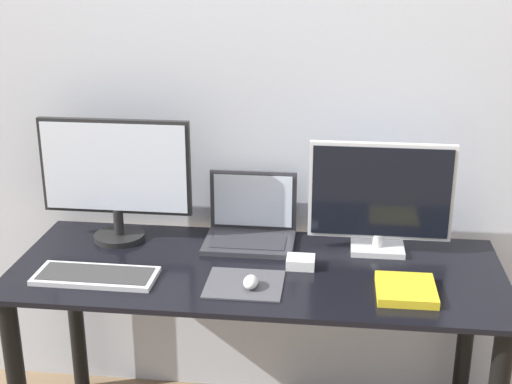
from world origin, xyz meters
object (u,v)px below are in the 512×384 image
keyboard (96,276)px  power_brick (301,262)px  monitor_right (380,197)px  mouse (251,282)px  monitor_left (116,175)px  book (406,290)px  laptop (251,225)px

keyboard → power_brick: (0.65, 0.16, 0.01)m
monitor_right → mouse: monitor_right is taller
mouse → power_brick: bearing=50.7°
monitor_left → monitor_right: bearing=0.0°
monitor_left → book: monitor_left is taller
monitor_right → mouse: 0.55m
book → monitor_right: bearing=103.2°
power_brick → laptop: bearing=133.0°
mouse → book: size_ratio=0.38×
laptop → keyboard: (-0.46, -0.37, -0.05)m
laptop → keyboard: size_ratio=0.81×
monitor_left → monitor_right: size_ratio=1.10×
monitor_left → keyboard: 0.40m
monitor_left → laptop: monitor_left is taller
laptop → power_brick: (0.19, -0.21, -0.04)m
monitor_left → book: (1.00, -0.31, -0.23)m
monitor_right → laptop: 0.47m
monitor_right → book: size_ratio=2.47×
keyboard → book: book is taller
laptop → book: 0.64m
book → power_brick: power_brick is taller
monitor_left → keyboard: (0.02, -0.32, -0.23)m
keyboard → mouse: 0.50m
laptop → book: size_ratio=1.60×
monitor_left → book: bearing=-17.4°
mouse → laptop: bearing=97.2°
laptop → mouse: bearing=-82.8°
monitor_left → laptop: (0.48, 0.05, -0.18)m
keyboard → book: (0.98, 0.01, 0.00)m
mouse → book: 0.48m
monitor_left → mouse: bearing=-32.7°
monitor_left → keyboard: size_ratio=1.37×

